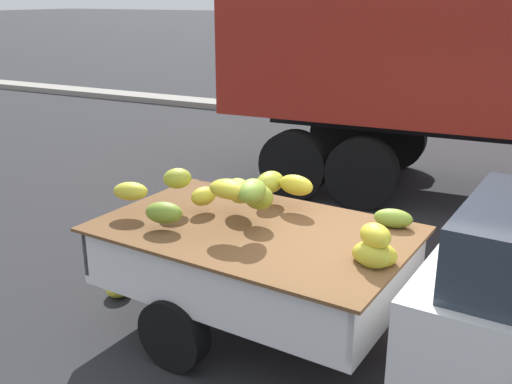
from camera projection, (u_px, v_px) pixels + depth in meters
The scene contains 4 objects.
ground at pixel (368, 354), 5.25m from camera, with size 220.00×220.00×0.00m, color #28282B.
curb_strip at pixel (496, 130), 13.58m from camera, with size 80.00×0.80×0.16m, color gray.
pickup_truck at pixel (470, 303), 4.33m from camera, with size 4.94×2.10×1.70m.
fallen_banana_bunch_near_tailgate at pixel (119, 288), 6.24m from camera, with size 0.29×0.27×0.19m, color gold.
Camera 1 is at (1.19, -4.48, 3.04)m, focal length 41.27 mm.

